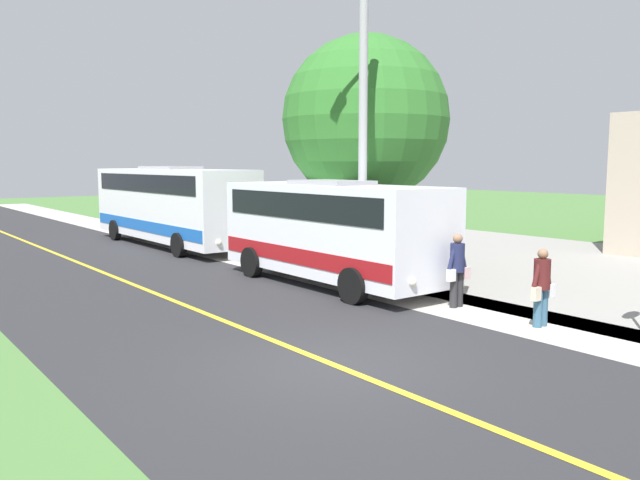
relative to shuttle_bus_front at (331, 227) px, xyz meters
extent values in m
plane|color=#477238|center=(4.49, 5.66, -1.61)|extent=(120.00, 120.00, 0.00)
cube|color=#28282B|center=(4.49, 5.66, -1.60)|extent=(8.00, 100.00, 0.01)
cube|color=#B2ADA3|center=(-0.71, 5.66, -1.61)|extent=(2.40, 100.00, 0.01)
cube|color=gold|center=(4.49, 5.66, -1.60)|extent=(0.16, 100.00, 0.00)
cube|color=white|center=(0.00, 0.00, -0.03)|extent=(2.37, 7.54, 2.45)
cube|color=maroon|center=(0.00, 0.00, -0.71)|extent=(2.41, 7.39, 0.44)
cube|color=black|center=(0.00, 0.00, 0.65)|extent=(2.41, 6.79, 0.70)
cube|color=gray|center=(0.00, 0.00, 1.26)|extent=(1.42, 2.26, 0.12)
cylinder|color=black|center=(-1.19, 2.34, -1.16)|extent=(0.25, 0.90, 0.90)
cylinder|color=black|center=(1.19, 2.34, -1.16)|extent=(0.25, 0.90, 0.90)
cylinder|color=black|center=(-1.19, -2.34, -1.16)|extent=(0.25, 0.90, 0.90)
cylinder|color=black|center=(1.19, -2.34, -1.16)|extent=(0.25, 0.90, 0.90)
sphere|color=#F2EACC|center=(-0.65, 3.79, -0.91)|extent=(0.20, 0.20, 0.20)
sphere|color=#F2EACC|center=(0.65, 3.79, -0.91)|extent=(0.20, 0.20, 0.20)
cube|color=white|center=(-0.02, -10.66, 0.15)|extent=(2.41, 10.54, 2.81)
cube|color=blue|center=(-0.02, -10.66, -0.71)|extent=(2.45, 10.33, 0.44)
cube|color=black|center=(-0.02, -10.66, 1.00)|extent=(2.45, 9.48, 0.70)
cube|color=gray|center=(-0.02, -10.66, 1.61)|extent=(1.45, 3.16, 0.12)
cylinder|color=black|center=(-1.23, -7.39, -1.16)|extent=(0.25, 0.90, 0.90)
cylinder|color=black|center=(1.19, -7.39, -1.16)|extent=(0.25, 0.90, 0.90)
cylinder|color=black|center=(-1.23, -13.92, -1.16)|extent=(0.25, 0.90, 0.90)
cylinder|color=black|center=(1.19, -13.92, -1.16)|extent=(0.25, 0.90, 0.90)
sphere|color=#F2EACC|center=(-0.68, -5.37, -0.91)|extent=(0.20, 0.20, 0.20)
sphere|color=#F2EACC|center=(0.64, -5.37, -0.91)|extent=(0.20, 0.20, 0.20)
cylinder|color=#335972|center=(-0.63, 6.34, -1.21)|extent=(0.18, 0.18, 0.80)
cylinder|color=#335972|center=(-0.43, 6.34, -1.21)|extent=(0.18, 0.18, 0.80)
cylinder|color=#4C1919|center=(-0.53, 6.34, -0.50)|extent=(0.34, 0.34, 0.63)
sphere|color=#8C664C|center=(-0.53, 6.34, -0.07)|extent=(0.22, 0.22, 0.22)
cylinder|color=#4C1919|center=(-0.71, 6.34, -0.46)|extent=(0.27, 0.10, 0.57)
cube|color=white|center=(-0.79, 6.39, -0.87)|extent=(0.20, 0.12, 0.28)
cylinder|color=#4C1919|center=(-0.35, 6.34, -0.46)|extent=(0.27, 0.10, 0.57)
cube|color=beige|center=(-0.27, 6.39, -0.87)|extent=(0.20, 0.12, 0.28)
cylinder|color=#262628|center=(-0.64, 4.08, -1.18)|extent=(0.18, 0.18, 0.85)
cylinder|color=#262628|center=(-0.44, 4.08, -1.18)|extent=(0.18, 0.18, 0.85)
cylinder|color=#1E2347|center=(-0.54, 4.08, -0.42)|extent=(0.34, 0.34, 0.67)
sphere|color=#8C664C|center=(-0.54, 4.08, 0.03)|extent=(0.23, 0.23, 0.23)
cylinder|color=#1E2347|center=(-0.72, 4.08, -0.39)|extent=(0.28, 0.10, 0.61)
cube|color=beige|center=(-0.80, 4.13, -0.81)|extent=(0.20, 0.12, 0.28)
cylinder|color=#1E2347|center=(-0.36, 4.08, -0.39)|extent=(0.28, 0.10, 0.61)
cube|color=white|center=(-0.28, 4.13, -0.81)|extent=(0.20, 0.12, 0.28)
cylinder|color=#9E9EA3|center=(-0.51, 0.73, 2.52)|extent=(0.24, 0.24, 8.25)
cylinder|color=#4C3826|center=(-2.91, -1.87, -0.22)|extent=(0.36, 0.36, 2.77)
sphere|color=#2D6B28|center=(-2.91, -1.87, 3.20)|extent=(5.43, 5.43, 5.43)
camera|label=1|loc=(10.95, 13.71, 1.77)|focal=35.39mm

